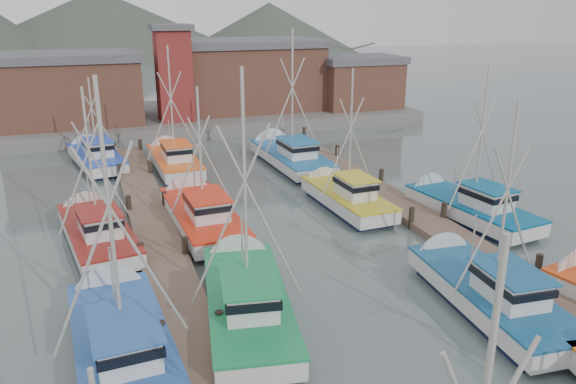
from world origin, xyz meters
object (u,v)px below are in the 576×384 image
object	(u,v)px
lookout_tower	(174,72)
boat_12	(173,160)
boat_4	(246,297)
boat_8	(200,214)

from	to	relation	value
lookout_tower	boat_12	distance (m)	13.29
lookout_tower	boat_4	world-z (taller)	lookout_tower
boat_4	boat_8	distance (m)	9.58
lookout_tower	boat_4	xyz separation A→B (m)	(-2.60, -33.39, -4.86)
boat_8	lookout_tower	bearing A→B (deg)	81.80
boat_4	boat_8	size ratio (longest dim) A/B	1.08
lookout_tower	boat_4	size ratio (longest dim) A/B	0.83
boat_4	boat_8	bearing A→B (deg)	99.00
boat_8	boat_12	bearing A→B (deg)	86.26
lookout_tower	boat_8	world-z (taller)	lookout_tower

